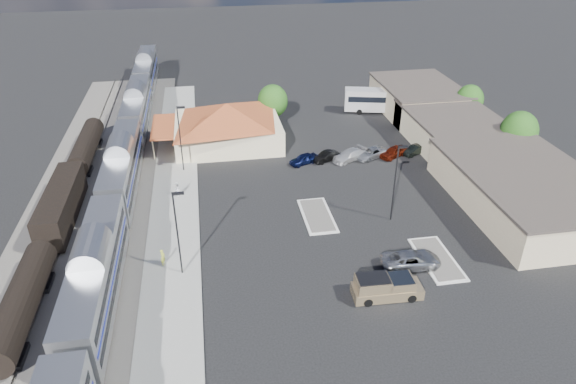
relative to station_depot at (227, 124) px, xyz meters
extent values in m
plane|color=black|center=(4.56, -24.00, -3.13)|extent=(280.00, 280.00, 0.00)
cube|color=#4C4944|center=(-16.44, -16.00, -3.07)|extent=(16.00, 100.00, 0.12)
cube|color=gray|center=(-7.44, -18.00, -3.04)|extent=(5.50, 92.00, 0.18)
cube|color=silver|center=(-13.44, -33.08, -0.08)|extent=(3.00, 20.00, 5.00)
cube|color=black|center=(-13.44, -33.08, -2.83)|extent=(2.20, 16.00, 0.60)
cube|color=silver|center=(-13.44, -12.08, -0.08)|extent=(3.00, 20.00, 5.00)
cube|color=black|center=(-13.44, -12.08, -2.83)|extent=(2.20, 16.00, 0.60)
cube|color=silver|center=(-13.44, 8.92, -0.08)|extent=(3.00, 20.00, 5.00)
cube|color=black|center=(-13.44, 8.92, -2.83)|extent=(2.20, 16.00, 0.60)
cube|color=silver|center=(-13.44, 29.92, -0.08)|extent=(3.00, 20.00, 5.00)
cube|color=black|center=(-13.44, 29.92, -2.83)|extent=(2.20, 16.00, 0.60)
cylinder|color=black|center=(-19.44, -34.16, -1.03)|extent=(2.80, 14.00, 2.80)
cube|color=black|center=(-19.44, -34.16, -2.83)|extent=(2.20, 12.00, 0.60)
cube|color=black|center=(-19.44, -18.16, -0.93)|extent=(2.80, 14.00, 3.60)
cube|color=black|center=(-19.44, -18.16, -2.83)|extent=(2.20, 12.00, 0.60)
cylinder|color=black|center=(-19.44, -2.16, -1.03)|extent=(2.80, 14.00, 2.80)
cube|color=black|center=(-19.44, -2.16, -2.83)|extent=(2.20, 12.00, 0.60)
cube|color=beige|center=(0.06, 0.00, -1.33)|extent=(15.00, 12.00, 3.60)
pyramid|color=#994721|center=(0.06, 0.00, 1.77)|extent=(15.30, 12.24, 2.60)
cube|color=#994721|center=(-9.04, 0.00, 0.17)|extent=(3.20, 9.60, 0.25)
cube|color=#C6B28C|center=(32.56, -24.00, -1.03)|extent=(14.00, 22.00, 4.20)
cube|color=#3F3833|center=(32.56, -24.00, 1.22)|extent=(14.40, 22.40, 0.30)
cube|color=#C6B28C|center=(32.56, -6.00, -1.13)|extent=(12.00, 18.00, 4.00)
cube|color=#3F3833|center=(32.56, -6.00, 1.02)|extent=(12.40, 18.40, 0.30)
cube|color=#C6B28C|center=(32.56, 8.00, -0.88)|extent=(12.00, 16.00, 4.50)
cube|color=#3F3833|center=(32.56, 8.00, 1.52)|extent=(12.40, 16.40, 0.30)
cube|color=silver|center=(8.56, -22.00, -3.06)|extent=(3.30, 7.50, 0.15)
cube|color=#4C4944|center=(8.56, -22.00, -2.97)|extent=(2.70, 6.90, 0.10)
cube|color=silver|center=(18.56, -32.00, -3.06)|extent=(3.30, 7.50, 0.15)
cube|color=#4C4944|center=(18.56, -32.00, -2.97)|extent=(2.70, 6.90, 0.10)
cylinder|color=black|center=(-6.44, -30.00, 1.37)|extent=(0.16, 0.16, 9.00)
cube|color=black|center=(-5.94, -30.00, 5.72)|extent=(1.00, 0.25, 0.22)
cylinder|color=black|center=(-6.44, -8.00, 1.37)|extent=(0.16, 0.16, 9.00)
cube|color=black|center=(-5.94, -8.00, 5.72)|extent=(1.00, 0.25, 0.22)
cylinder|color=black|center=(16.56, -24.00, 1.37)|extent=(0.16, 0.16, 9.00)
cube|color=black|center=(17.06, -24.00, 5.72)|extent=(1.00, 0.25, 0.22)
cylinder|color=#382314|center=(38.56, -12.00, -1.70)|extent=(0.30, 0.30, 2.86)
ellipsoid|color=#174C15|center=(38.56, -12.00, 1.09)|extent=(4.94, 4.94, 5.46)
cylinder|color=#382314|center=(38.56, 2.00, -1.86)|extent=(0.30, 0.30, 2.55)
ellipsoid|color=#174C15|center=(38.56, 2.00, 0.64)|extent=(4.41, 4.41, 4.87)
cylinder|color=#382314|center=(7.56, 6.00, -1.77)|extent=(0.30, 0.30, 2.73)
ellipsoid|color=#174C15|center=(7.56, 6.00, 0.90)|extent=(4.71, 4.71, 5.21)
cube|color=tan|center=(11.76, -36.34, -2.51)|extent=(6.31, 2.49, 1.02)
cube|color=tan|center=(11.76, -36.34, -1.71)|extent=(2.45, 2.24, 1.08)
cube|color=tan|center=(11.76, -36.34, -1.60)|extent=(3.07, 2.26, 1.25)
cylinder|color=black|center=(13.72, -37.44, -2.72)|extent=(0.83, 0.35, 0.82)
cylinder|color=black|center=(13.79, -35.40, -2.72)|extent=(0.83, 0.35, 0.82)
cylinder|color=black|center=(9.73, -37.29, -2.72)|extent=(0.83, 0.35, 0.82)
cylinder|color=black|center=(9.81, -35.25, -2.72)|extent=(0.83, 0.35, 0.82)
imported|color=#9B9DA3|center=(15.54, -32.57, -2.33)|extent=(5.86, 2.82, 1.61)
cube|color=silver|center=(26.44, 8.48, -0.90)|extent=(12.73, 5.64, 3.53)
cube|color=black|center=(26.44, 8.48, -0.48)|extent=(11.77, 5.43, 0.93)
cylinder|color=black|center=(30.37, 6.25, -2.66)|extent=(0.98, 0.53, 0.93)
cylinder|color=black|center=(30.96, 8.60, -2.66)|extent=(0.98, 0.53, 0.93)
cylinder|color=black|center=(22.52, 8.21, -2.66)|extent=(0.98, 0.53, 0.93)
cylinder|color=black|center=(23.11, 10.56, -2.66)|extent=(0.98, 0.53, 0.93)
imported|color=#C2CB3F|center=(-8.24, -28.36, -2.09)|extent=(0.57, 0.72, 1.72)
imported|color=white|center=(-7.13, -15.00, -2.03)|extent=(0.95, 1.07, 1.85)
imported|color=#0B1238|center=(9.67, -8.51, -2.43)|extent=(4.41, 3.11, 1.39)
imported|color=black|center=(12.87, -8.21, -2.46)|extent=(4.29, 3.09, 1.34)
imported|color=silver|center=(16.07, -8.51, -2.38)|extent=(5.58, 4.27, 1.51)
imported|color=#96999E|center=(19.27, -8.21, -2.43)|extent=(5.58, 4.31, 1.41)
imported|color=#671A0B|center=(22.47, -8.51, -2.37)|extent=(4.75, 3.73, 1.51)
imported|color=black|center=(25.67, -8.21, -2.49)|extent=(4.08, 2.99, 1.28)
camera|label=1|loc=(-3.03, -70.08, 27.89)|focal=32.00mm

